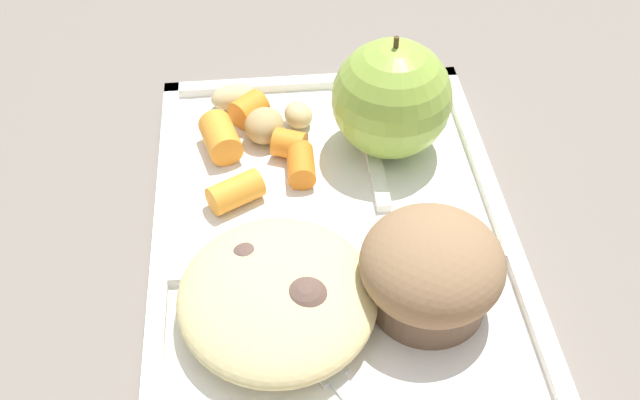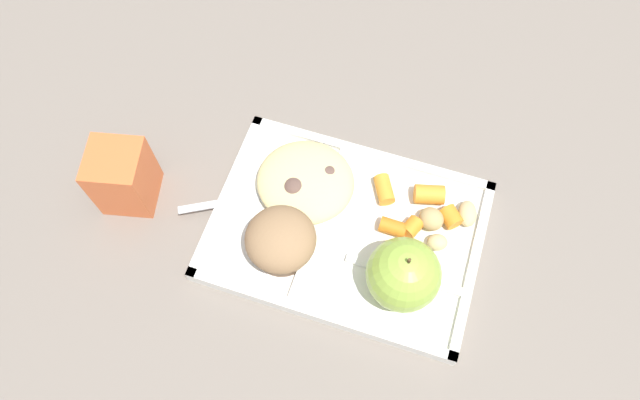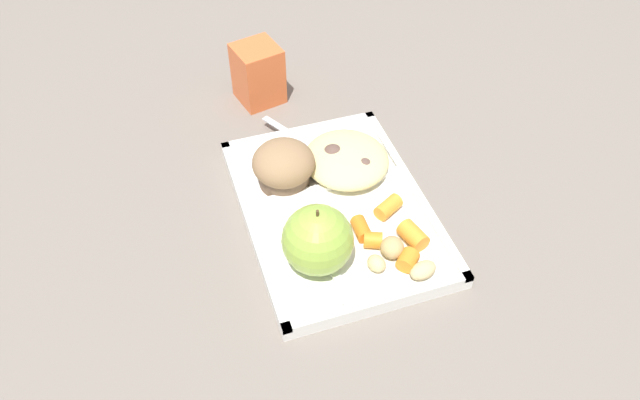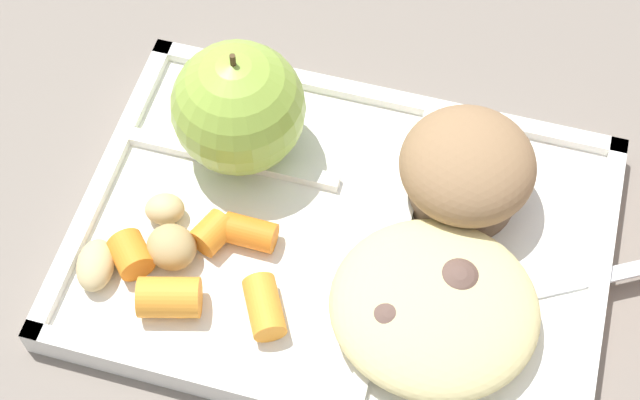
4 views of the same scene
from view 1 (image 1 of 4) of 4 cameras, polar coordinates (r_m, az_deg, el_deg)
name	(u,v)px [view 1 (image 1 of 4)]	position (r m, az deg, el deg)	size (l,w,h in m)	color
ground	(333,244)	(0.52, 0.94, -3.30)	(6.00, 6.00, 0.00)	slate
lunch_tray	(333,235)	(0.51, 0.98, -2.64)	(0.33, 0.24, 0.02)	white
green_apple	(392,99)	(0.55, 5.37, 7.54)	(0.09, 0.09, 0.09)	#93B742
bran_muffin	(431,270)	(0.45, 8.31, -5.20)	(0.08, 0.08, 0.06)	brown
carrot_slice_large	(249,109)	(0.59, -5.33, 6.77)	(0.02, 0.02, 0.02)	orange
carrot_slice_center	(236,192)	(0.52, -6.32, 0.61)	(0.02, 0.02, 0.04)	orange
carrot_slice_small	(221,138)	(0.56, -7.43, 4.65)	(0.02, 0.02, 0.04)	orange
carrot_slice_diagonal	(289,144)	(0.56, -2.31, 4.19)	(0.02, 0.02, 0.02)	orange
carrot_slice_back	(301,165)	(0.54, -1.42, 2.64)	(0.02, 0.02, 0.03)	orange
potato_chunk_wedge	(233,97)	(0.61, -6.50, 7.66)	(0.04, 0.02, 0.02)	tan
potato_chunk_golden	(298,115)	(0.58, -1.63, 6.38)	(0.03, 0.02, 0.02)	tan
potato_chunk_large	(264,126)	(0.57, -4.18, 5.56)	(0.03, 0.03, 0.03)	tan
egg_noodle_pile	(277,297)	(0.45, -3.20, -7.22)	(0.12, 0.12, 0.03)	#D6C684
meatball_side	(248,267)	(0.47, -5.40, -5.04)	(0.03, 0.03, 0.03)	brown
meatball_front	(295,296)	(0.45, -1.86, -7.19)	(0.03, 0.03, 0.03)	brown
meatball_center	(306,306)	(0.45, -1.05, -7.93)	(0.04, 0.04, 0.04)	brown
plastic_fork	(352,399)	(0.43, 2.42, -14.60)	(0.15, 0.09, 0.00)	silver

